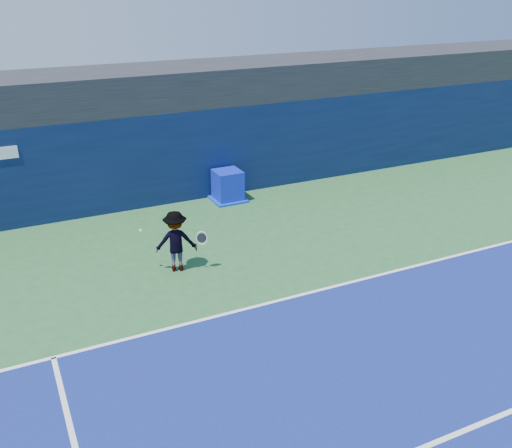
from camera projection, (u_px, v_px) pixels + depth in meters
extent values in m
plane|color=#2A5D2E|center=(350.00, 376.00, 10.78)|extent=(80.00, 80.00, 0.00)
cube|color=white|center=(277.00, 301.00, 13.26)|extent=(24.00, 0.10, 0.01)
cube|color=black|center=(161.00, 86.00, 18.85)|extent=(36.00, 3.00, 1.20)
cube|color=#0A173B|center=(174.00, 155.00, 18.86)|extent=(36.00, 1.00, 3.00)
cube|color=#0D1CB8|center=(228.00, 186.00, 19.01)|extent=(0.87, 0.87, 1.04)
cube|color=#0C33B2|center=(228.00, 199.00, 19.20)|extent=(1.09, 1.09, 0.07)
imported|color=silver|center=(176.00, 241.00, 14.38)|extent=(1.16, 0.85, 1.61)
cylinder|color=black|center=(196.00, 247.00, 14.41)|extent=(0.08, 0.14, 0.25)
torus|color=white|center=(202.00, 238.00, 14.32)|extent=(0.30, 0.17, 0.29)
cylinder|color=black|center=(202.00, 238.00, 14.32)|extent=(0.25, 0.13, 0.24)
sphere|color=#F6F91B|center=(141.00, 231.00, 14.13)|extent=(0.08, 0.08, 0.08)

